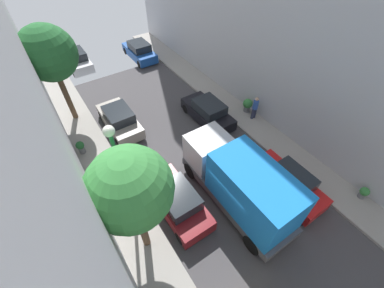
{
  "coord_description": "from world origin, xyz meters",
  "views": [
    {
      "loc": [
        -5.71,
        -4.26,
        11.61
      ],
      "look_at": [
        0.2,
        4.59,
        0.5
      ],
      "focal_mm": 23.3,
      "sensor_mm": 36.0,
      "label": 1
    }
  ],
  "objects_px": {
    "street_tree_0": "(130,189)",
    "potted_plant_0": "(248,105)",
    "potted_plant_2": "(81,147)",
    "lamp_post": "(119,162)",
    "parked_car_left_3": "(178,201)",
    "delivery_truck": "(240,183)",
    "parked_car_left_5": "(77,60)",
    "parked_car_right_1": "(288,183)",
    "parked_car_right_2": "(208,112)",
    "street_tree_2": "(48,54)",
    "parked_car_right_3": "(140,51)",
    "pedestrian": "(255,107)",
    "parked_car_left_4": "(120,120)",
    "potted_plant_1": "(364,192)"
  },
  "relations": [
    {
      "from": "parked_car_right_2",
      "to": "potted_plant_0",
      "type": "relative_size",
      "value": 4.13
    },
    {
      "from": "lamp_post",
      "to": "parked_car_left_4",
      "type": "bearing_deg",
      "value": 73.17
    },
    {
      "from": "street_tree_2",
      "to": "lamp_post",
      "type": "relative_size",
      "value": 1.13
    },
    {
      "from": "parked_car_right_2",
      "to": "pedestrian",
      "type": "relative_size",
      "value": 2.44
    },
    {
      "from": "parked_car_left_4",
      "to": "parked_car_right_2",
      "type": "distance_m",
      "value": 6.01
    },
    {
      "from": "potted_plant_0",
      "to": "lamp_post",
      "type": "height_order",
      "value": "lamp_post"
    },
    {
      "from": "street_tree_0",
      "to": "parked_car_left_4",
      "type": "bearing_deg",
      "value": 75.34
    },
    {
      "from": "parked_car_right_3",
      "to": "pedestrian",
      "type": "distance_m",
      "value": 12.93
    },
    {
      "from": "delivery_truck",
      "to": "pedestrian",
      "type": "distance_m",
      "value": 7.06
    },
    {
      "from": "street_tree_2",
      "to": "potted_plant_2",
      "type": "height_order",
      "value": "street_tree_2"
    },
    {
      "from": "pedestrian",
      "to": "street_tree_0",
      "type": "relative_size",
      "value": 0.29
    },
    {
      "from": "parked_car_left_3",
      "to": "parked_car_left_4",
      "type": "xyz_separation_m",
      "value": [
        0.0,
        7.45,
        0.0
      ]
    },
    {
      "from": "parked_car_left_3",
      "to": "parked_car_right_1",
      "type": "height_order",
      "value": "same"
    },
    {
      "from": "parked_car_left_3",
      "to": "street_tree_0",
      "type": "relative_size",
      "value": 0.71
    },
    {
      "from": "delivery_truck",
      "to": "street_tree_2",
      "type": "bearing_deg",
      "value": 113.48
    },
    {
      "from": "parked_car_left_4",
      "to": "parked_car_right_1",
      "type": "bearing_deg",
      "value": -61.0
    },
    {
      "from": "parked_car_left_3",
      "to": "street_tree_0",
      "type": "xyz_separation_m",
      "value": [
        -2.15,
        -0.76,
        3.81
      ]
    },
    {
      "from": "parked_car_left_4",
      "to": "parked_car_right_1",
      "type": "distance_m",
      "value": 11.14
    },
    {
      "from": "street_tree_0",
      "to": "potted_plant_0",
      "type": "bearing_deg",
      "value": 24.17
    },
    {
      "from": "pedestrian",
      "to": "lamp_post",
      "type": "distance_m",
      "value": 10.57
    },
    {
      "from": "pedestrian",
      "to": "lamp_post",
      "type": "relative_size",
      "value": 0.3
    },
    {
      "from": "potted_plant_1",
      "to": "potted_plant_2",
      "type": "xyz_separation_m",
      "value": [
        -11.28,
        11.35,
        0.09
      ]
    },
    {
      "from": "parked_car_left_5",
      "to": "potted_plant_2",
      "type": "bearing_deg",
      "value": -105.06
    },
    {
      "from": "parked_car_right_3",
      "to": "pedestrian",
      "type": "bearing_deg",
      "value": -77.88
    },
    {
      "from": "parked_car_left_4",
      "to": "pedestrian",
      "type": "bearing_deg",
      "value": -28.27
    },
    {
      "from": "parked_car_left_4",
      "to": "delivery_truck",
      "type": "xyz_separation_m",
      "value": [
        2.7,
        -8.84,
        1.07
      ]
    },
    {
      "from": "pedestrian",
      "to": "potted_plant_0",
      "type": "height_order",
      "value": "pedestrian"
    },
    {
      "from": "parked_car_right_1",
      "to": "street_tree_2",
      "type": "distance_m",
      "value": 15.22
    },
    {
      "from": "parked_car_right_3",
      "to": "potted_plant_2",
      "type": "height_order",
      "value": "parked_car_right_3"
    },
    {
      "from": "parked_car_right_2",
      "to": "potted_plant_2",
      "type": "relative_size",
      "value": 4.93
    },
    {
      "from": "parked_car_left_5",
      "to": "lamp_post",
      "type": "bearing_deg",
      "value": -96.71
    },
    {
      "from": "potted_plant_2",
      "to": "lamp_post",
      "type": "xyz_separation_m",
      "value": [
        1.01,
        -5.33,
        3.23
      ]
    },
    {
      "from": "parked_car_right_3",
      "to": "street_tree_0",
      "type": "distance_m",
      "value": 18.52
    },
    {
      "from": "street_tree_0",
      "to": "lamp_post",
      "type": "distance_m",
      "value": 2.06
    },
    {
      "from": "potted_plant_0",
      "to": "lamp_post",
      "type": "distance_m",
      "value": 10.96
    },
    {
      "from": "parked_car_left_3",
      "to": "street_tree_2",
      "type": "xyz_separation_m",
      "value": [
        -2.32,
        10.16,
        4.14
      ]
    },
    {
      "from": "potted_plant_2",
      "to": "lamp_post",
      "type": "height_order",
      "value": "lamp_post"
    },
    {
      "from": "parked_car_left_3",
      "to": "street_tree_2",
      "type": "bearing_deg",
      "value": 102.85
    },
    {
      "from": "street_tree_2",
      "to": "potted_plant_2",
      "type": "xyz_separation_m",
      "value": [
        -0.59,
        -3.66,
        -4.23
      ]
    },
    {
      "from": "parked_car_left_3",
      "to": "parked_car_right_3",
      "type": "distance_m",
      "value": 16.62
    },
    {
      "from": "parked_car_right_1",
      "to": "lamp_post",
      "type": "distance_m",
      "value": 8.67
    },
    {
      "from": "parked_car_right_3",
      "to": "potted_plant_1",
      "type": "height_order",
      "value": "parked_car_right_3"
    },
    {
      "from": "street_tree_0",
      "to": "potted_plant_1",
      "type": "height_order",
      "value": "street_tree_0"
    },
    {
      "from": "lamp_post",
      "to": "pedestrian",
      "type": "bearing_deg",
      "value": 10.84
    },
    {
      "from": "parked_car_right_3",
      "to": "street_tree_2",
      "type": "distance_m",
      "value": 10.37
    },
    {
      "from": "potted_plant_2",
      "to": "lamp_post",
      "type": "relative_size",
      "value": 0.15
    },
    {
      "from": "street_tree_2",
      "to": "lamp_post",
      "type": "bearing_deg",
      "value": -87.34
    },
    {
      "from": "parked_car_left_3",
      "to": "delivery_truck",
      "type": "relative_size",
      "value": 0.64
    },
    {
      "from": "parked_car_left_4",
      "to": "street_tree_2",
      "type": "height_order",
      "value": "street_tree_2"
    },
    {
      "from": "pedestrian",
      "to": "parked_car_left_5",
      "type": "bearing_deg",
      "value": 119.68
    }
  ]
}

